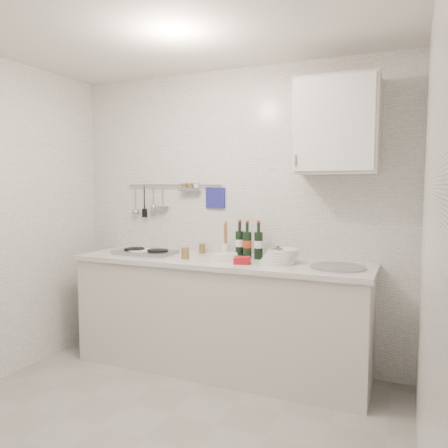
# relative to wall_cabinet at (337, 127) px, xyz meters

# --- Properties ---
(floor) EXTENTS (3.00, 3.00, 0.00)m
(floor) POSITION_rel_wall_cabinet_xyz_m (-0.90, -1.22, -1.95)
(floor) COLOR gray
(floor) RESTS_ON ground
(ceiling) EXTENTS (3.00, 3.00, 0.00)m
(ceiling) POSITION_rel_wall_cabinet_xyz_m (-0.90, -1.22, 0.55)
(ceiling) COLOR silver
(ceiling) RESTS_ON back_wall
(back_wall) EXTENTS (3.00, 0.02, 2.50)m
(back_wall) POSITION_rel_wall_cabinet_xyz_m (-0.90, 0.18, -0.70)
(back_wall) COLOR silver
(back_wall) RESTS_ON floor
(wall_right) EXTENTS (0.02, 2.80, 2.50)m
(wall_right) POSITION_rel_wall_cabinet_xyz_m (0.60, -1.22, -0.70)
(wall_right) COLOR silver
(wall_right) RESTS_ON floor
(counter) EXTENTS (2.44, 0.64, 0.96)m
(counter) POSITION_rel_wall_cabinet_xyz_m (-0.89, -0.12, -1.52)
(counter) COLOR beige
(counter) RESTS_ON floor
(wall_rail) EXTENTS (0.98, 0.09, 0.34)m
(wall_rail) POSITION_rel_wall_cabinet_xyz_m (-1.50, 0.15, -0.52)
(wall_rail) COLOR #93969B
(wall_rail) RESTS_ON back_wall
(wall_cabinet) EXTENTS (0.60, 0.38, 0.70)m
(wall_cabinet) POSITION_rel_wall_cabinet_xyz_m (0.00, 0.00, 0.00)
(wall_cabinet) COLOR beige
(wall_cabinet) RESTS_ON back_wall
(plate_stack_hob) EXTENTS (0.25, 0.24, 0.03)m
(plate_stack_hob) POSITION_rel_wall_cabinet_xyz_m (-1.65, -0.12, -1.01)
(plate_stack_hob) COLOR #4760A1
(plate_stack_hob) RESTS_ON counter
(plate_stack_sink) EXTENTS (0.30, 0.29, 0.12)m
(plate_stack_sink) POSITION_rel_wall_cabinet_xyz_m (-0.39, -0.10, -0.98)
(plate_stack_sink) COLOR white
(plate_stack_sink) RESTS_ON counter
(wine_bottles) EXTENTS (0.24, 0.11, 0.31)m
(wine_bottles) POSITION_rel_wall_cabinet_xyz_m (-0.70, 0.03, -0.87)
(wine_bottles) COLOR black
(wine_bottles) RESTS_ON counter
(butter_dish) EXTENTS (0.22, 0.17, 0.06)m
(butter_dish) POSITION_rel_wall_cabinet_xyz_m (-0.83, -0.16, -1.00)
(butter_dish) COLOR white
(butter_dish) RESTS_ON counter
(strawberry_punnet) EXTENTS (0.15, 0.15, 0.05)m
(strawberry_punnet) POSITION_rel_wall_cabinet_xyz_m (-0.66, -0.23, -1.00)
(strawberry_punnet) COLOR red
(strawberry_punnet) RESTS_ON counter
(utensil_crock) EXTENTS (0.07, 0.07, 0.30)m
(utensil_crock) POSITION_rel_wall_cabinet_xyz_m (-0.90, 0.02, -0.96)
(utensil_crock) COLOR white
(utensil_crock) RESTS_ON counter
(jar_a) EXTENTS (0.06, 0.06, 0.09)m
(jar_a) POSITION_rel_wall_cabinet_xyz_m (-1.16, 0.11, -0.98)
(jar_a) COLOR brown
(jar_a) RESTS_ON counter
(jar_b) EXTENTS (0.07, 0.07, 0.09)m
(jar_b) POSITION_rel_wall_cabinet_xyz_m (-0.48, 0.13, -0.99)
(jar_b) COLOR brown
(jar_b) RESTS_ON counter
(jar_c) EXTENTS (0.07, 0.07, 0.09)m
(jar_c) POSITION_rel_wall_cabinet_xyz_m (-0.38, 0.01, -0.98)
(jar_c) COLOR brown
(jar_c) RESTS_ON counter
(jar_d) EXTENTS (0.07, 0.07, 0.10)m
(jar_d) POSITION_rel_wall_cabinet_xyz_m (-1.16, -0.21, -0.98)
(jar_d) COLOR brown
(jar_d) RESTS_ON counter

